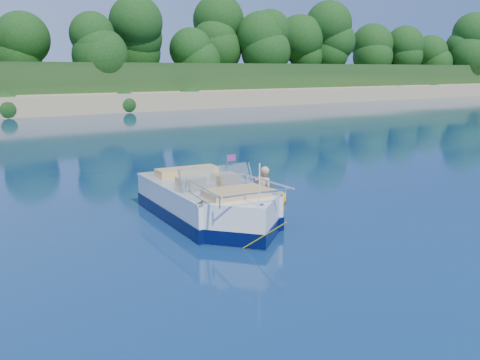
% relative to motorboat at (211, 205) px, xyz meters
% --- Properties ---
extents(ground, '(160.00, 160.00, 0.00)m').
position_rel_motorboat_xyz_m(ground, '(1.51, -3.67, -0.37)').
color(ground, '#0A1846').
rests_on(ground, ground).
extents(motorboat, '(2.38, 5.66, 1.88)m').
position_rel_motorboat_xyz_m(motorboat, '(0.00, 0.00, 0.00)').
color(motorboat, white).
rests_on(motorboat, ground).
extents(tow_tube, '(1.62, 1.62, 0.35)m').
position_rel_motorboat_xyz_m(tow_tube, '(2.05, 0.80, -0.28)').
color(tow_tube, '#E9AA00').
rests_on(tow_tube, ground).
extents(boy, '(0.68, 0.81, 1.47)m').
position_rel_motorboat_xyz_m(boy, '(2.00, 0.77, -0.37)').
color(boy, tan).
rests_on(boy, ground).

